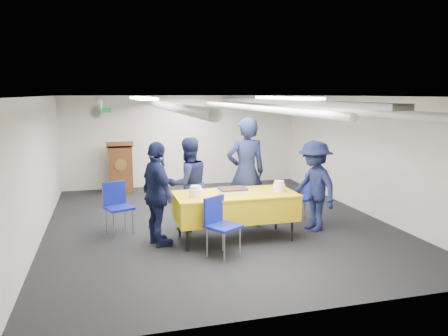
# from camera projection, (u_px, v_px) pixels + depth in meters

# --- Properties ---
(ground) EXTENTS (7.00, 7.00, 0.00)m
(ground) POSITION_uv_depth(u_px,v_px,m) (217.00, 222.00, 8.05)
(ground) COLOR black
(ground) RESTS_ON ground
(room_shell) EXTENTS (6.00, 7.00, 2.30)m
(room_shell) POSITION_uv_depth(u_px,v_px,m) (216.00, 123.00, 8.16)
(room_shell) COLOR silver
(room_shell) RESTS_ON ground
(serving_table) EXTENTS (1.95, 0.93, 0.77)m
(serving_table) POSITION_uv_depth(u_px,v_px,m) (235.00, 206.00, 7.04)
(serving_table) COLOR black
(serving_table) RESTS_ON ground
(sheet_cake) EXTENTS (0.47, 0.36, 0.08)m
(sheet_cake) POSITION_uv_depth(u_px,v_px,m) (233.00, 190.00, 7.02)
(sheet_cake) COLOR white
(sheet_cake) RESTS_ON serving_table
(plate_stack_left) EXTENTS (0.21, 0.21, 0.16)m
(plate_stack_left) POSITION_uv_depth(u_px,v_px,m) (196.00, 191.00, 6.78)
(plate_stack_left) COLOR white
(plate_stack_left) RESTS_ON serving_table
(plate_stack_right) EXTENTS (0.20, 0.20, 0.17)m
(plate_stack_right) POSITION_uv_depth(u_px,v_px,m) (279.00, 186.00, 7.14)
(plate_stack_right) COLOR white
(plate_stack_right) RESTS_ON serving_table
(podium) EXTENTS (0.62, 0.53, 1.25)m
(podium) POSITION_uv_depth(u_px,v_px,m) (121.00, 167.00, 10.42)
(podium) COLOR brown
(podium) RESTS_ON ground
(chair_near) EXTENTS (0.58, 0.58, 0.87)m
(chair_near) POSITION_uv_depth(u_px,v_px,m) (219.00, 220.00, 6.35)
(chair_near) COLOR gray
(chair_near) RESTS_ON ground
(chair_right) EXTENTS (0.44, 0.44, 0.87)m
(chair_right) POSITION_uv_depth(u_px,v_px,m) (304.00, 194.00, 8.02)
(chair_right) COLOR gray
(chair_right) RESTS_ON ground
(chair_left) EXTENTS (0.54, 0.54, 0.87)m
(chair_left) POSITION_uv_depth(u_px,v_px,m) (117.00, 202.00, 7.39)
(chair_left) COLOR gray
(chair_left) RESTS_ON ground
(sailor_a) EXTENTS (0.72, 0.48, 1.94)m
(sailor_a) POSITION_uv_depth(u_px,v_px,m) (246.00, 173.00, 7.70)
(sailor_a) COLOR black
(sailor_a) RESTS_ON ground
(sailor_b) EXTENTS (0.92, 0.80, 1.61)m
(sailor_b) POSITION_uv_depth(u_px,v_px,m) (188.00, 184.00, 7.55)
(sailor_b) COLOR black
(sailor_b) RESTS_ON ground
(sailor_c) EXTENTS (0.65, 1.03, 1.63)m
(sailor_c) POSITION_uv_depth(u_px,v_px,m) (157.00, 194.00, 6.72)
(sailor_c) COLOR black
(sailor_c) RESTS_ON ground
(sailor_d) EXTENTS (0.77, 1.10, 1.56)m
(sailor_d) POSITION_uv_depth(u_px,v_px,m) (314.00, 186.00, 7.49)
(sailor_d) COLOR black
(sailor_d) RESTS_ON ground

